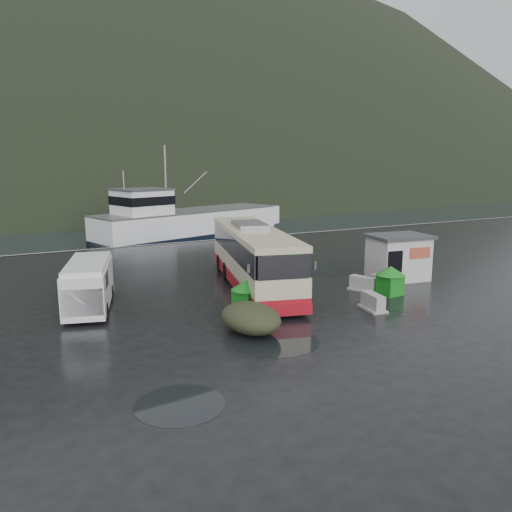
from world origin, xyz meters
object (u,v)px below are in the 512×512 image
white_van (91,308)px  jersey_barrier_a (363,291)px  coach_bus (254,286)px  dome_tent (251,332)px  jersey_barrier_c (383,290)px  waste_bin_left (248,312)px  fishing_trawler (189,227)px  waste_bin_right (389,295)px  jersey_barrier_b (372,310)px  ticket_kiosk (397,279)px

white_van → jersey_barrier_a: 14.22m
coach_bus → jersey_barrier_a: size_ratio=8.00×
white_van → dome_tent: bearing=-35.3°
white_van → jersey_barrier_c: bearing=0.9°
dome_tent → waste_bin_left: bearing=66.9°
waste_bin_left → jersey_barrier_a: bearing=4.7°
jersey_barrier_c → fishing_trawler: size_ratio=0.06×
jersey_barrier_a → fishing_trawler: size_ratio=0.06×
waste_bin_right → coach_bus: bearing=139.8°
fishing_trawler → waste_bin_right: bearing=-106.8°
coach_bus → jersey_barrier_b: coach_bus is taller
waste_bin_left → jersey_barrier_a: 7.34m
coach_bus → ticket_kiosk: bearing=-1.2°
jersey_barrier_a → coach_bus: bearing=144.7°
white_van → ticket_kiosk: ticket_kiosk is taller
ticket_kiosk → white_van: bearing=-179.7°
jersey_barrier_a → jersey_barrier_c: 1.11m
waste_bin_left → waste_bin_right: bearing=-5.0°
waste_bin_left → jersey_barrier_b: 5.98m
waste_bin_right → dome_tent: waste_bin_right is taller
waste_bin_right → jersey_barrier_b: bearing=-146.3°
white_van → dome_tent: 8.44m
dome_tent → jersey_barrier_a: size_ratio=1.98×
ticket_kiosk → jersey_barrier_b: size_ratio=2.19×
coach_bus → jersey_barrier_a: coach_bus is taller
waste_bin_right → fishing_trawler: 30.39m
dome_tent → white_van: bearing=129.9°
coach_bus → dome_tent: size_ratio=4.05×
waste_bin_left → fishing_trawler: bearing=75.6°
dome_tent → fishing_trawler: (8.72, 32.29, 0.00)m
waste_bin_left → jersey_barrier_c: 8.34m
coach_bus → waste_bin_right: (5.67, -4.80, 0.00)m
white_van → fishing_trawler: 29.43m
dome_tent → jersey_barrier_b: 6.57m
white_van → jersey_barrier_b: white_van is taller
coach_bus → white_van: coach_bus is taller
ticket_kiosk → fishing_trawler: (-3.25, 27.90, 0.00)m
waste_bin_right → ticket_kiosk: ticket_kiosk is taller
jersey_barrier_a → fishing_trawler: fishing_trawler is taller
jersey_barrier_b → jersey_barrier_c: size_ratio=1.00×
white_van → dome_tent: size_ratio=1.82×
ticket_kiosk → jersey_barrier_c: ticket_kiosk is taller
white_van → waste_bin_left: 7.59m
dome_tent → ticket_kiosk: ticket_kiosk is taller
ticket_kiosk → waste_bin_left: bearing=-163.6°
jersey_barrier_b → coach_bus: bearing=115.2°
jersey_barrier_a → jersey_barrier_b: jersey_barrier_b is taller
waste_bin_right → jersey_barrier_a: bearing=119.5°
ticket_kiosk → fishing_trawler: 28.09m
waste_bin_right → jersey_barrier_c: (0.29, 0.87, 0.00)m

